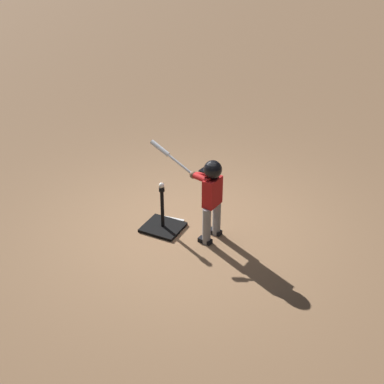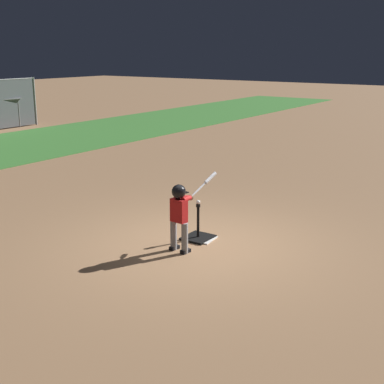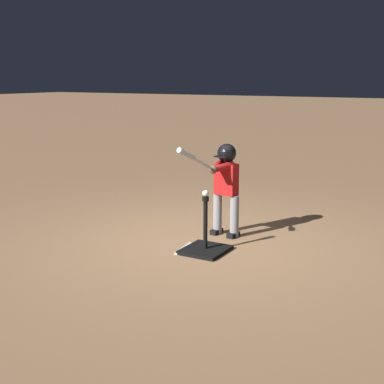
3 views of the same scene
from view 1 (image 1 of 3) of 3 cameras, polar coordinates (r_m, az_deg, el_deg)
The scene contains 5 objects.
ground_plane at distance 7.37m, azimuth -0.71°, elevation -3.77°, with size 90.00×90.00×0.00m, color #99704C.
home_plate at distance 7.40m, azimuth -3.01°, elevation -3.57°, with size 0.44×0.44×0.02m, color white.
batting_tee at distance 7.32m, azimuth -3.13°, elevation -3.46°, with size 0.52×0.47×0.64m.
batter_child at distance 6.78m, azimuth 1.90°, elevation 0.24°, with size 1.07×0.37×1.20m.
baseball at distance 7.01m, azimuth -3.26°, elevation 0.71°, with size 0.07×0.07×0.07m, color white.
Camera 1 is at (-2.87, 5.44, 4.06)m, focal length 50.00 mm.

